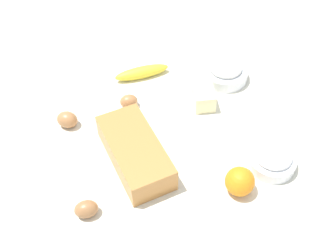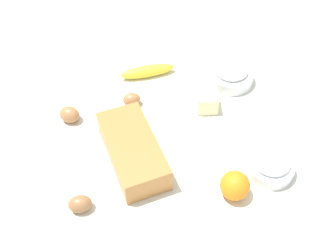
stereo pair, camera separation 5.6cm
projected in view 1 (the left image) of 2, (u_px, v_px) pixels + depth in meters
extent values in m
cube|color=silver|center=(168.00, 137.00, 1.23)|extent=(2.40, 2.40, 0.02)
cube|color=#B77A3D|center=(135.00, 152.00, 1.12)|extent=(0.30, 0.19, 0.08)
cube|color=black|center=(135.00, 151.00, 1.12)|extent=(0.29, 0.17, 0.07)
cylinder|color=white|center=(225.00, 74.00, 1.38)|extent=(0.15, 0.15, 0.04)
torus|color=white|center=(225.00, 70.00, 1.36)|extent=(0.15, 0.15, 0.01)
ellipsoid|color=white|center=(226.00, 67.00, 1.35)|extent=(0.11, 0.11, 0.04)
cylinder|color=white|center=(272.00, 161.00, 1.13)|extent=(0.13, 0.13, 0.04)
torus|color=white|center=(273.00, 158.00, 1.12)|extent=(0.13, 0.13, 0.01)
ellipsoid|color=white|center=(274.00, 155.00, 1.11)|extent=(0.10, 0.10, 0.04)
ellipsoid|color=yellow|center=(142.00, 72.00, 1.38)|extent=(0.06, 0.19, 0.04)
sphere|color=orange|center=(240.00, 181.00, 1.06)|extent=(0.08, 0.08, 0.08)
cube|color=#F4EDB2|center=(204.00, 97.00, 1.29)|extent=(0.10, 0.07, 0.06)
ellipsoid|color=#AC7446|center=(129.00, 101.00, 1.28)|extent=(0.05, 0.06, 0.04)
ellipsoid|color=#9E6A40|center=(86.00, 209.00, 1.02)|extent=(0.05, 0.06, 0.05)
ellipsoid|color=#AB7345|center=(67.00, 120.00, 1.23)|extent=(0.08, 0.08, 0.05)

